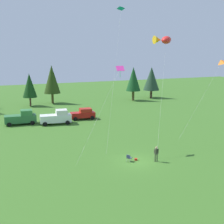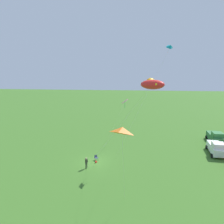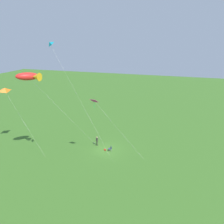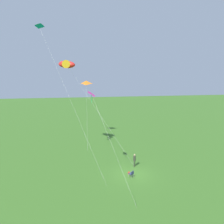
{
  "view_description": "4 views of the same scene",
  "coord_description": "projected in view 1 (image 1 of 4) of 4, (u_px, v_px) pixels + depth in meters",
  "views": [
    {
      "loc": [
        -14.54,
        -29.32,
        12.34
      ],
      "look_at": [
        -1.15,
        4.26,
        4.86
      ],
      "focal_mm": 50.0,
      "sensor_mm": 36.0,
      "label": 1
    },
    {
      "loc": [
        31.48,
        5.09,
        16.09
      ],
      "look_at": [
        -0.23,
        2.84,
        8.21
      ],
      "focal_mm": 35.0,
      "sensor_mm": 36.0,
      "label": 2
    },
    {
      "loc": [
        -10.74,
        31.25,
        18.12
      ],
      "look_at": [
        -1.24,
        0.86,
        7.19
      ],
      "focal_mm": 35.0,
      "sensor_mm": 36.0,
      "label": 3
    },
    {
      "loc": [
        -24.17,
        6.24,
        12.5
      ],
      "look_at": [
        -0.73,
        2.57,
        7.99
      ],
      "focal_mm": 35.0,
      "sensor_mm": 36.0,
      "label": 4
    }
  ],
  "objects": [
    {
      "name": "folding_chair",
      "position": [
        129.0,
        158.0,
        34.27
      ],
      "size": [
        0.67,
        0.67,
        0.82
      ],
      "rotation": [
        0.0,
        0.0,
        0.61
      ],
      "color": "navy",
      "rests_on": "ground"
    },
    {
      "name": "kite_diamond_rainbow",
      "position": [
        119.0,
        71.0,
        36.68
      ],
      "size": [
        7.19,
        4.09,
        10.22
      ],
      "color": "#D33090",
      "rests_on": "ground"
    },
    {
      "name": "kite_delta_teal",
      "position": [
        121.0,
        9.0,
        41.29
      ],
      "size": [
        5.44,
        7.57,
        17.79
      ],
      "color": "#0F8A9D",
      "rests_on": "ground"
    },
    {
      "name": "truck_green_flatbed",
      "position": [
        21.0,
        118.0,
        50.99
      ],
      "size": [
        5.08,
        2.59,
        2.34
      ],
      "rotation": [
        0.0,
        0.0,
        -0.04
      ],
      "color": "#2D6937",
      "rests_on": "ground"
    },
    {
      "name": "truck_white_pickup",
      "position": [
        57.0,
        117.0,
        51.23
      ],
      "size": [
        5.17,
        2.82,
        2.34
      ],
      "rotation": [
        0.0,
        0.0,
        -0.1
      ],
      "color": "white",
      "rests_on": "ground"
    },
    {
      "name": "treeline_distant",
      "position": [
        36.0,
        83.0,
        66.61
      ],
      "size": [
        45.53,
        9.57,
        9.21
      ],
      "color": "#44311F",
      "rests_on": "ground"
    },
    {
      "name": "person_kite_flyer",
      "position": [
        156.0,
        153.0,
        34.21
      ],
      "size": [
        0.51,
        0.48,
        1.74
      ],
      "rotation": [
        0.0,
        0.0,
        0.93
      ],
      "color": "#445136",
      "rests_on": "ground"
    },
    {
      "name": "kite_delta_orange",
      "position": [
        221.0,
        62.0,
        42.05
      ],
      "size": [
        6.82,
        1.83,
        10.91
      ],
      "color": "orange",
      "rests_on": "ground"
    },
    {
      "name": "backpack_on_grass",
      "position": [
        136.0,
        159.0,
        34.77
      ],
      "size": [
        0.38,
        0.32,
        0.22
      ],
      "primitive_type": "cube",
      "rotation": [
        0.0,
        0.0,
        5.91
      ],
      "color": "red",
      "rests_on": "ground"
    },
    {
      "name": "ground_plane",
      "position": [
        136.0,
        161.0,
        34.45
      ],
      "size": [
        160.0,
        160.0,
        0.0
      ],
      "primitive_type": "plane",
      "color": "#396923"
    },
    {
      "name": "kite_large_fish",
      "position": [
        164.0,
        40.0,
        41.56
      ],
      "size": [
        7.4,
        10.14,
        13.96
      ],
      "color": "red",
      "rests_on": "ground"
    },
    {
      "name": "car_red_sedan",
      "position": [
        83.0,
        114.0,
        54.71
      ],
      "size": [
        4.32,
        2.47,
        1.89
      ],
      "rotation": [
        0.0,
        0.0,
        -0.07
      ],
      "color": "#B21815",
      "rests_on": "ground"
    }
  ]
}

